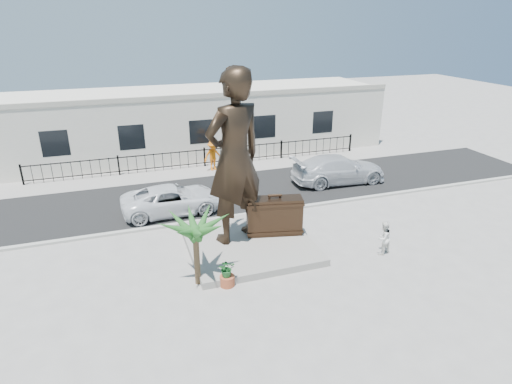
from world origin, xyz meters
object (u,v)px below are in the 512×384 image
statue (234,158)px  suitcase (274,216)px  tourist (383,238)px  car_white (173,199)px

statue → suitcase: 3.30m
statue → tourist: bearing=133.0°
suitcase → car_white: suitcase is taller
tourist → car_white: size_ratio=0.29×
tourist → car_white: bearing=-59.6°
statue → tourist: statue is taller
statue → tourist: 7.04m
car_white → statue: bearing=-154.9°
suitcase → tourist: 4.70m
tourist → suitcase: bearing=-51.7°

